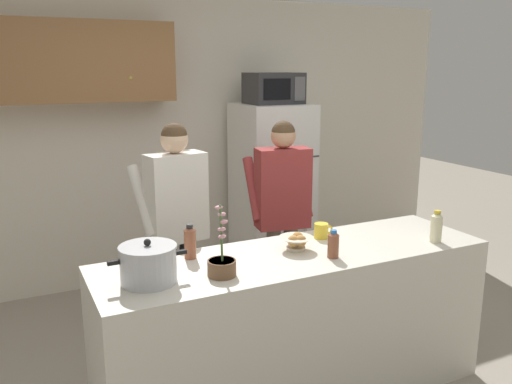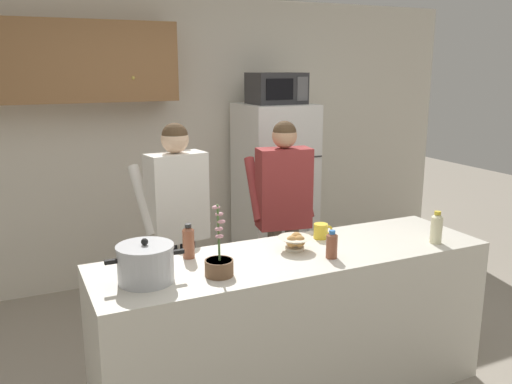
% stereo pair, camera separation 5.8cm
% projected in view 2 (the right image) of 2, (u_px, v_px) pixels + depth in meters
% --- Properties ---
extents(back_wall_unit, '(6.00, 0.48, 2.60)m').
position_uv_depth(back_wall_unit, '(153.00, 126.00, 4.88)').
color(back_wall_unit, silver).
rests_on(back_wall_unit, ground).
extents(kitchen_island, '(2.36, 0.68, 0.92)m').
position_uv_depth(kitchen_island, '(295.00, 325.00, 3.23)').
color(kitchen_island, silver).
rests_on(kitchen_island, ground).
extents(refrigerator, '(0.64, 0.68, 1.65)m').
position_uv_depth(refrigerator, '(275.00, 191.00, 5.10)').
color(refrigerator, white).
rests_on(refrigerator, ground).
extents(microwave, '(0.48, 0.37, 0.28)m').
position_uv_depth(microwave, '(276.00, 88.00, 4.86)').
color(microwave, '#2D2D30').
rests_on(microwave, refrigerator).
extents(person_near_pot, '(0.54, 0.47, 1.61)m').
position_uv_depth(person_near_pot, '(177.00, 210.00, 3.76)').
color(person_near_pot, black).
rests_on(person_near_pot, ground).
extents(person_by_sink, '(0.53, 0.47, 1.59)m').
position_uv_depth(person_by_sink, '(283.00, 200.00, 4.10)').
color(person_by_sink, '#726656').
rests_on(person_by_sink, ground).
extents(cooking_pot, '(0.40, 0.29, 0.23)m').
position_uv_depth(cooking_pot, '(146.00, 263.00, 2.69)').
color(cooking_pot, silver).
rests_on(cooking_pot, kitchen_island).
extents(coffee_mug, '(0.13, 0.09, 0.10)m').
position_uv_depth(coffee_mug, '(321.00, 231.00, 3.38)').
color(coffee_mug, yellow).
rests_on(coffee_mug, kitchen_island).
extents(bread_bowl, '(0.21, 0.21, 0.10)m').
position_uv_depth(bread_bowl, '(295.00, 242.00, 3.16)').
color(bread_bowl, beige).
rests_on(bread_bowl, kitchen_island).
extents(bottle_near_edge, '(0.07, 0.07, 0.20)m').
position_uv_depth(bottle_near_edge, '(188.00, 241.00, 3.03)').
color(bottle_near_edge, brown).
rests_on(bottle_near_edge, kitchen_island).
extents(bottle_mid_counter, '(0.07, 0.07, 0.16)m').
position_uv_depth(bottle_mid_counter, '(332.00, 244.00, 3.03)').
color(bottle_mid_counter, brown).
rests_on(bottle_mid_counter, kitchen_island).
extents(bottle_far_corner, '(0.07, 0.07, 0.20)m').
position_uv_depth(bottle_far_corner, '(436.00, 228.00, 3.28)').
color(bottle_far_corner, beige).
rests_on(bottle_far_corner, kitchen_island).
extents(potted_orchid, '(0.15, 0.15, 0.38)m').
position_uv_depth(potted_orchid, '(219.00, 264.00, 2.78)').
color(potted_orchid, brown).
rests_on(potted_orchid, kitchen_island).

